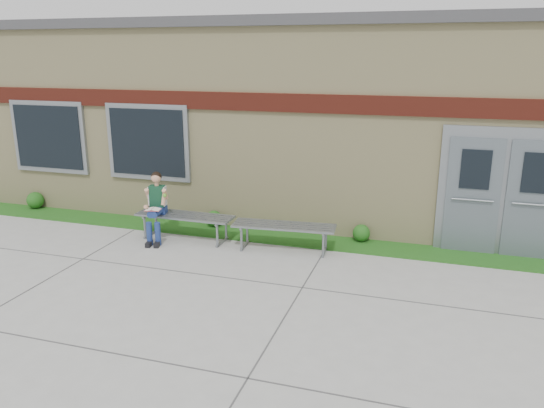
% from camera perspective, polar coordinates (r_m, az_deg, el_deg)
% --- Properties ---
extents(ground, '(80.00, 80.00, 0.00)m').
position_cam_1_polar(ground, '(8.19, -4.49, -9.50)').
color(ground, '#9E9E99').
rests_on(ground, ground).
extents(grass_strip, '(16.00, 0.80, 0.02)m').
position_cam_1_polar(grass_strip, '(10.46, 0.78, -3.63)').
color(grass_strip, '#245316').
rests_on(grass_strip, ground).
extents(school_building, '(16.20, 6.22, 4.20)m').
position_cam_1_polar(school_building, '(13.21, 5.07, 9.75)').
color(school_building, beige).
rests_on(school_building, ground).
extents(bench_left, '(1.93, 0.56, 0.50)m').
position_cam_1_polar(bench_left, '(10.42, -9.34, -1.74)').
color(bench_left, gray).
rests_on(bench_left, ground).
extents(bench_right, '(1.92, 0.69, 0.49)m').
position_cam_1_polar(bench_right, '(9.72, 1.29, -2.87)').
color(bench_right, gray).
rests_on(bench_right, ground).
extents(girl, '(0.49, 0.78, 1.33)m').
position_cam_1_polar(girl, '(10.39, -12.36, -0.04)').
color(girl, navy).
rests_on(girl, ground).
extents(shrub_west, '(0.38, 0.38, 0.38)m').
position_cam_1_polar(shrub_west, '(13.51, -24.11, 0.37)').
color(shrub_west, '#245316').
rests_on(shrub_west, grass_strip).
extents(shrub_mid, '(0.33, 0.33, 0.33)m').
position_cam_1_polar(shrub_mid, '(11.12, -6.26, -1.57)').
color(shrub_mid, '#245316').
rests_on(shrub_mid, grass_strip).
extents(shrub_east, '(0.33, 0.33, 0.33)m').
position_cam_1_polar(shrub_east, '(10.33, 9.59, -3.09)').
color(shrub_east, '#245316').
rests_on(shrub_east, grass_strip).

